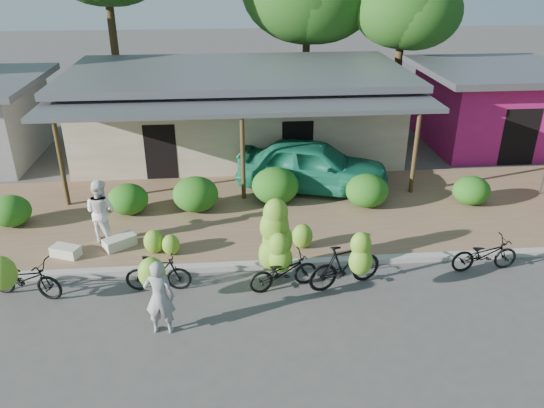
{
  "coord_description": "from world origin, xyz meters",
  "views": [
    {
      "loc": [
        -0.45,
        -9.68,
        7.39
      ],
      "look_at": [
        0.68,
        3.29,
        1.2
      ],
      "focal_mm": 35.0,
      "sensor_mm": 36.0,
      "label": 1
    }
  ],
  "objects": [
    {
      "name": "tree_near_right",
      "position": [
        7.31,
        14.61,
        5.38
      ],
      "size": [
        4.75,
        4.59,
        7.14
      ],
      "color": "#48361D",
      "rests_on": "ground"
    },
    {
      "name": "sack_far",
      "position": [
        -4.83,
        2.84,
        0.26
      ],
      "size": [
        0.84,
        0.64,
        0.28
      ],
      "primitive_type": "cube",
      "rotation": [
        0.0,
        0.0,
        -0.39
      ],
      "color": "beige",
      "rests_on": "sidewalk"
    },
    {
      "name": "ground",
      "position": [
        0.0,
        0.0,
        0.0
      ],
      "size": [
        100.0,
        100.0,
        0.0
      ],
      "primitive_type": "plane",
      "color": "#4C4946",
      "rests_on": "ground"
    },
    {
      "name": "hedge_3",
      "position": [
        0.99,
        5.66,
        0.7
      ],
      "size": [
        1.49,
        1.35,
        1.17
      ],
      "primitive_type": "ellipsoid",
      "color": "#125013",
      "rests_on": "sidewalk"
    },
    {
      "name": "curb",
      "position": [
        0.0,
        2.0,
        0.07
      ],
      "size": [
        60.0,
        0.25,
        0.15
      ],
      "primitive_type": "cube",
      "color": "#A8A399",
      "rests_on": "ground"
    },
    {
      "name": "shop_pink",
      "position": [
        10.5,
        10.99,
        1.67
      ],
      "size": [
        6.0,
        6.0,
        3.25
      ],
      "color": "#B21B6D",
      "rests_on": "ground"
    },
    {
      "name": "shop_main",
      "position": [
        0.0,
        10.93,
        1.72
      ],
      "size": [
        13.0,
        8.5,
        3.35
      ],
      "color": "beige",
      "rests_on": "ground"
    },
    {
      "name": "vendor",
      "position": [
        -2.0,
        -0.36,
        0.87
      ],
      "size": [
        0.67,
        0.47,
        1.75
      ],
      "primitive_type": "imported",
      "rotation": [
        0.0,
        0.0,
        3.06
      ],
      "color": "gray",
      "rests_on": "ground"
    },
    {
      "name": "bike_far_left",
      "position": [
        -5.36,
        1.12,
        0.6
      ],
      "size": [
        1.98,
        1.48,
        1.45
      ],
      "rotation": [
        0.0,
        0.0,
        1.28
      ],
      "color": "black",
      "rests_on": "ground"
    },
    {
      "name": "hedge_4",
      "position": [
        3.84,
        5.16,
        0.65
      ],
      "size": [
        1.35,
        1.21,
        1.05
      ],
      "primitive_type": "ellipsoid",
      "color": "#125013",
      "rests_on": "sidewalk"
    },
    {
      "name": "loose_banana_a",
      "position": [
        -2.51,
        2.81,
        0.45
      ],
      "size": [
        0.53,
        0.45,
        0.67
      ],
      "primitive_type": "ellipsoid",
      "color": "#69A328",
      "rests_on": "sidewalk"
    },
    {
      "name": "hedge_0",
      "position": [
        -6.85,
        4.77,
        0.58
      ],
      "size": [
        1.18,
        1.06,
        0.92
      ],
      "primitive_type": "ellipsoid",
      "color": "#125013",
      "rests_on": "sidewalk"
    },
    {
      "name": "sack_near",
      "position": [
        -3.49,
        3.19,
        0.27
      ],
      "size": [
        0.92,
        0.83,
        0.3
      ],
      "primitive_type": "cube",
      "rotation": [
        0.0,
        0.0,
        0.63
      ],
      "color": "beige",
      "rests_on": "sidewalk"
    },
    {
      "name": "loose_banana_c",
      "position": [
        1.46,
        2.73,
        0.47
      ],
      "size": [
        0.56,
        0.48,
        0.7
      ],
      "primitive_type": "ellipsoid",
      "color": "#69A328",
      "rests_on": "sidewalk"
    },
    {
      "name": "hedge_1",
      "position": [
        -3.55,
        5.28,
        0.6
      ],
      "size": [
        1.22,
        1.1,
        0.95
      ],
      "primitive_type": "ellipsoid",
      "color": "#125013",
      "rests_on": "sidewalk"
    },
    {
      "name": "teal_van",
      "position": [
        2.33,
        6.63,
        0.97
      ],
      "size": [
        5.37,
        3.36,
        1.7
      ],
      "primitive_type": "imported",
      "rotation": [
        0.0,
        0.0,
        1.28
      ],
      "color": "#1B7B59",
      "rests_on": "sidewalk"
    },
    {
      "name": "hedge_2",
      "position": [
        -1.51,
        5.31,
        0.67
      ],
      "size": [
        1.4,
        1.26,
        1.09
      ],
      "primitive_type": "ellipsoid",
      "color": "#125013",
      "rests_on": "sidewalk"
    },
    {
      "name": "bike_right",
      "position": [
        2.29,
        0.89,
        0.71
      ],
      "size": [
        2.01,
        1.4,
        1.79
      ],
      "rotation": [
        0.0,
        0.0,
        1.87
      ],
      "color": "black",
      "rests_on": "ground"
    },
    {
      "name": "hedge_5",
      "position": [
        7.18,
        5.03,
        0.58
      ],
      "size": [
        1.18,
        1.06,
        0.92
      ],
      "primitive_type": "ellipsoid",
      "color": "#125013",
      "rests_on": "sidewalk"
    },
    {
      "name": "bike_left",
      "position": [
        -2.24,
        1.03,
        0.59
      ],
      "size": [
        1.6,
        1.17,
        1.29
      ],
      "rotation": [
        0.0,
        0.0,
        1.52
      ],
      "color": "black",
      "rests_on": "ground"
    },
    {
      "name": "bike_center",
      "position": [
        0.67,
        1.35,
        0.87
      ],
      "size": [
        1.83,
        1.38,
        2.15
      ],
      "rotation": [
        0.0,
        0.0,
        1.84
      ],
      "color": "black",
      "rests_on": "ground"
    },
    {
      "name": "bike_far_right",
      "position": [
        5.95,
        1.41,
        0.46
      ],
      "size": [
        1.77,
        0.7,
        0.91
      ],
      "rotation": [
        0.0,
        0.0,
        1.62
      ],
      "color": "black",
      "rests_on": "ground"
    },
    {
      "name": "sidewalk",
      "position": [
        0.0,
        5.0,
        0.06
      ],
      "size": [
        60.0,
        6.0,
        0.12
      ],
      "primitive_type": "cube",
      "color": "#916D4E",
      "rests_on": "ground"
    },
    {
      "name": "loose_banana_b",
      "position": [
        -2.06,
        2.67,
        0.41
      ],
      "size": [
        0.47,
        0.4,
        0.58
      ],
      "primitive_type": "ellipsoid",
      "color": "#69A328",
      "rests_on": "sidewalk"
    },
    {
      "name": "bystander",
      "position": [
        -3.98,
        3.62,
        1.02
      ],
      "size": [
        1.09,
        1.01,
        1.81
      ],
      "primitive_type": "imported",
      "rotation": [
        0.0,
        0.0,
        2.67
      ],
      "color": "white",
      "rests_on": "sidewalk"
    }
  ]
}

